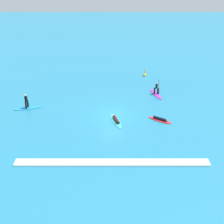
{
  "coord_description": "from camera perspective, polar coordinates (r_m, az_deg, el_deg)",
  "views": [
    {
      "loc": [
        0.0,
        -27.82,
        16.48
      ],
      "look_at": [
        0.0,
        0.0,
        0.5
      ],
      "focal_mm": 45.97,
      "sensor_mm": 36.0,
      "label": 1
    }
  ],
  "objects": [
    {
      "name": "marker_buoy",
      "position": [
        42.99,
        6.49,
        7.37
      ],
      "size": [
        0.47,
        0.47,
        1.15
      ],
      "color": "yellow",
      "rests_on": "ground_plane"
    },
    {
      "name": "surfer_on_red_board",
      "position": [
        31.85,
        9.53,
        -1.47
      ],
      "size": [
        2.65,
        2.01,
        0.38
      ],
      "rotation": [
        0.0,
        0.0,
        5.73
      ],
      "color": "red",
      "rests_on": "ground_plane"
    },
    {
      "name": "ground_plane",
      "position": [
        32.33,
        -0.0,
        -0.77
      ],
      "size": [
        120.0,
        120.0,
        0.0
      ],
      "primitive_type": "plane",
      "color": "teal",
      "rests_on": "ground"
    },
    {
      "name": "surfer_on_blue_board",
      "position": [
        35.08,
        -16.55,
        1.32
      ],
      "size": [
        3.29,
        1.46,
        1.85
      ],
      "rotation": [
        0.0,
        0.0,
        0.24
      ],
      "color": "#1E8CD1",
      "rests_on": "ground_plane"
    },
    {
      "name": "wave_crest",
      "position": [
        25.54,
        -0.0,
        -10.05
      ],
      "size": [
        17.08,
        0.9,
        0.18
      ],
      "primitive_type": "cube",
      "color": "white",
      "rests_on": "ground_plane"
    },
    {
      "name": "surfer_on_purple_board",
      "position": [
        37.43,
        8.77,
        3.95
      ],
      "size": [
        1.62,
        3.26,
        2.14
      ],
      "rotation": [
        0.0,
        0.0,
        5.01
      ],
      "color": "purple",
      "rests_on": "ground_plane"
    },
    {
      "name": "surfer_on_teal_board",
      "position": [
        31.26,
        0.78,
        -1.62
      ],
      "size": [
        1.62,
        3.11,
        0.43
      ],
      "rotation": [
        0.0,
        0.0,
        1.89
      ],
      "color": "#33C6CC",
      "rests_on": "ground_plane"
    }
  ]
}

